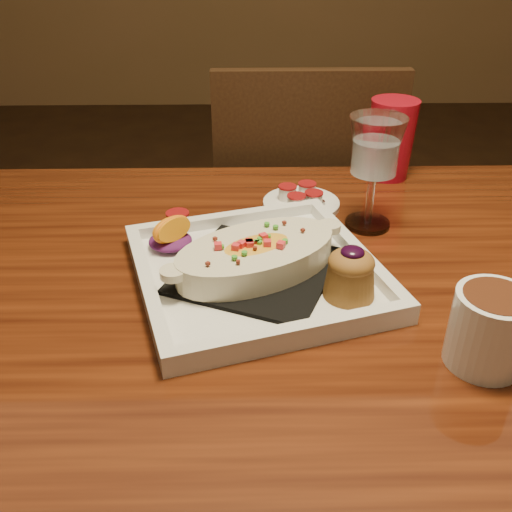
{
  "coord_description": "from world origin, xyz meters",
  "views": [
    {
      "loc": [
        -0.13,
        -0.63,
        1.19
      ],
      "look_at": [
        -0.12,
        0.07,
        0.77
      ],
      "focal_mm": 40.0,
      "sensor_mm": 36.0,
      "label": 1
    }
  ],
  "objects_px": {
    "goblet": "(375,153)",
    "red_tumbler": "(391,139)",
    "plate": "(262,264)",
    "coffee_mug": "(493,326)",
    "chair_far": "(299,230)",
    "saucer": "(301,201)",
    "table": "(339,348)"
  },
  "relations": [
    {
      "from": "goblet",
      "to": "red_tumbler",
      "type": "relative_size",
      "value": 1.22
    },
    {
      "from": "plate",
      "to": "coffee_mug",
      "type": "xyz_separation_m",
      "value": [
        0.25,
        -0.17,
        0.02
      ]
    },
    {
      "from": "plate",
      "to": "goblet",
      "type": "relative_size",
      "value": 2.19
    },
    {
      "from": "plate",
      "to": "red_tumbler",
      "type": "bearing_deg",
      "value": 38.29
    },
    {
      "from": "plate",
      "to": "red_tumbler",
      "type": "height_order",
      "value": "red_tumbler"
    },
    {
      "from": "chair_far",
      "to": "red_tumbler",
      "type": "xyz_separation_m",
      "value": [
        0.14,
        -0.23,
        0.32
      ]
    },
    {
      "from": "chair_far",
      "to": "red_tumbler",
      "type": "bearing_deg",
      "value": 122.21
    },
    {
      "from": "goblet",
      "to": "saucer",
      "type": "xyz_separation_m",
      "value": [
        -0.1,
        0.07,
        -0.12
      ]
    },
    {
      "from": "table",
      "to": "plate",
      "type": "distance_m",
      "value": 0.17
    },
    {
      "from": "goblet",
      "to": "saucer",
      "type": "relative_size",
      "value": 1.37
    },
    {
      "from": "chair_far",
      "to": "red_tumbler",
      "type": "relative_size",
      "value": 6.21
    },
    {
      "from": "plate",
      "to": "chair_far",
      "type": "bearing_deg",
      "value": 62.66
    },
    {
      "from": "red_tumbler",
      "to": "goblet",
      "type": "bearing_deg",
      "value": -110.57
    },
    {
      "from": "table",
      "to": "coffee_mug",
      "type": "xyz_separation_m",
      "value": [
        0.14,
        -0.14,
        0.15
      ]
    },
    {
      "from": "table",
      "to": "chair_far",
      "type": "distance_m",
      "value": 0.65
    },
    {
      "from": "red_tumbler",
      "to": "coffee_mug",
      "type": "bearing_deg",
      "value": -90.52
    },
    {
      "from": "chair_far",
      "to": "goblet",
      "type": "bearing_deg",
      "value": 98.79
    },
    {
      "from": "table",
      "to": "red_tumbler",
      "type": "distance_m",
      "value": 0.46
    },
    {
      "from": "coffee_mug",
      "to": "red_tumbler",
      "type": "distance_m",
      "value": 0.54
    },
    {
      "from": "table",
      "to": "plate",
      "type": "height_order",
      "value": "plate"
    },
    {
      "from": "table",
      "to": "goblet",
      "type": "distance_m",
      "value": 0.3
    },
    {
      "from": "goblet",
      "to": "red_tumbler",
      "type": "xyz_separation_m",
      "value": [
        0.08,
        0.21,
        -0.05
      ]
    },
    {
      "from": "red_tumbler",
      "to": "chair_far",
      "type": "bearing_deg",
      "value": 122.21
    },
    {
      "from": "coffee_mug",
      "to": "red_tumbler",
      "type": "relative_size",
      "value": 0.82
    },
    {
      "from": "chair_far",
      "to": "plate",
      "type": "bearing_deg",
      "value": 79.46
    },
    {
      "from": "chair_far",
      "to": "goblet",
      "type": "distance_m",
      "value": 0.58
    },
    {
      "from": "plate",
      "to": "red_tumbler",
      "type": "relative_size",
      "value": 2.67
    },
    {
      "from": "chair_far",
      "to": "red_tumbler",
      "type": "distance_m",
      "value": 0.42
    },
    {
      "from": "table",
      "to": "saucer",
      "type": "distance_m",
      "value": 0.29
    },
    {
      "from": "chair_far",
      "to": "coffee_mug",
      "type": "relative_size",
      "value": 7.56
    },
    {
      "from": "table",
      "to": "plate",
      "type": "relative_size",
      "value": 3.75
    },
    {
      "from": "red_tumbler",
      "to": "saucer",
      "type": "bearing_deg",
      "value": -143.52
    }
  ]
}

